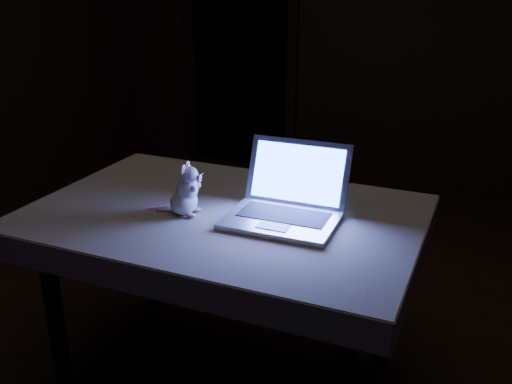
% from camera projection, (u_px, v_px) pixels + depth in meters
% --- Properties ---
extents(floor, '(5.00, 5.00, 0.00)m').
position_uv_depth(floor, '(235.00, 334.00, 2.80)').
color(floor, black).
rests_on(floor, ground).
extents(back_wall, '(4.50, 0.04, 2.60)m').
position_uv_depth(back_wall, '(368.00, 21.00, 4.47)').
color(back_wall, black).
rests_on(back_wall, ground).
extents(doorway, '(1.06, 0.36, 2.13)m').
position_uv_depth(doorway, '(241.00, 45.00, 4.96)').
color(doorway, black).
rests_on(doorway, back_wall).
extents(table, '(1.42, 0.92, 0.76)m').
position_uv_depth(table, '(226.00, 296.00, 2.41)').
color(table, black).
rests_on(table, floor).
extents(tablecloth, '(1.59, 1.11, 0.11)m').
position_uv_depth(tablecloth, '(208.00, 227.00, 2.26)').
color(tablecloth, '#BBB49C').
rests_on(tablecloth, table).
extents(laptop, '(0.42, 0.37, 0.28)m').
position_uv_depth(laptop, '(281.00, 188.00, 2.10)').
color(laptop, silver).
rests_on(laptop, tablecloth).
extents(plush_mouse, '(0.16, 0.16, 0.21)m').
position_uv_depth(plush_mouse, '(183.00, 189.00, 2.20)').
color(plush_mouse, silver).
rests_on(plush_mouse, tablecloth).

